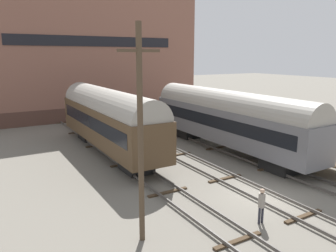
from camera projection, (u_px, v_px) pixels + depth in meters
ground_plane at (259, 196)px, 18.88m from camera, size 200.00×200.00×0.00m
track_left at (198, 211)px, 16.70m from camera, size 2.60×60.00×0.26m
track_middle at (259, 193)px, 18.85m from camera, size 2.60×60.00×0.26m
track_right at (308, 179)px, 21.00m from camera, size 2.60×60.00×0.26m
train_car_brown at (108, 117)px, 26.73m from camera, size 3.14×16.14×5.31m
train_car_grey at (227, 117)px, 27.21m from camera, size 3.03×17.81×5.15m
station_platform at (303, 152)px, 24.22m from camera, size 2.62×11.30×1.02m
bench at (294, 142)px, 24.64m from camera, size 1.40×0.40×0.91m
person_worker at (262, 203)px, 15.54m from camera, size 0.32×0.32×1.78m
utility_pole at (140, 134)px, 13.39m from camera, size 1.80×0.24×9.21m
warehouse_building at (80, 50)px, 45.25m from camera, size 29.00×13.53×17.46m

